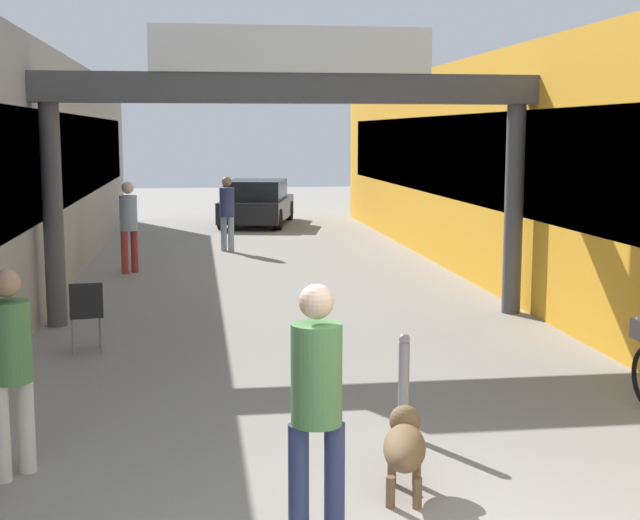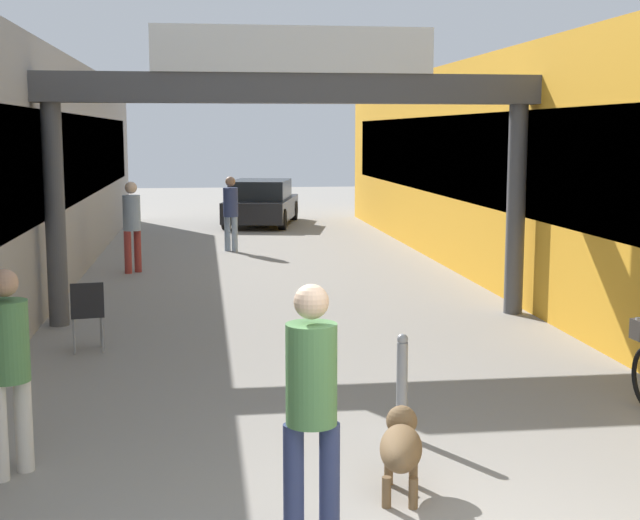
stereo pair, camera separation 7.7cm
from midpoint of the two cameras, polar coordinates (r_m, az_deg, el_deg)
The scene contains 10 objects.
storefront_right at distance 16.78m, azimuth 15.08°, elevation 5.56°, with size 3.00×26.00×4.07m.
arcade_sign_gateway at distance 12.83m, azimuth -1.57°, elevation 9.36°, with size 7.40×0.47×4.18m.
pedestrian_with_dog at distance 5.91m, azimuth -0.17°, elevation -8.69°, with size 0.39×0.35×1.75m.
pedestrian_companion at distance 7.43m, azimuth -19.07°, elevation -6.02°, with size 0.48×0.48×1.67m.
pedestrian_carrying_crate at distance 17.65m, azimuth -11.83°, elevation 2.49°, with size 0.48×0.48×1.78m.
pedestrian_elderly_walking at distance 20.52m, azimuth -5.63°, elevation 3.29°, with size 0.48×0.48×1.72m.
dog_on_leash at distance 6.91m, azimuth 5.54°, elevation -11.68°, with size 0.48×0.86×0.60m.
bollard_post_metal at distance 8.11m, azimuth 5.54°, elevation -7.91°, with size 0.10×0.10×0.94m.
cafe_chair_black_nearer at distance 11.43m, azimuth -14.48°, elevation -3.09°, with size 0.46×0.46×0.89m.
parked_car_black at distance 26.47m, azimuth -3.69°, elevation 3.66°, with size 2.56×4.28×1.33m.
Camera 2 is at (-1.29, -4.49, 2.72)m, focal length 50.00 mm.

